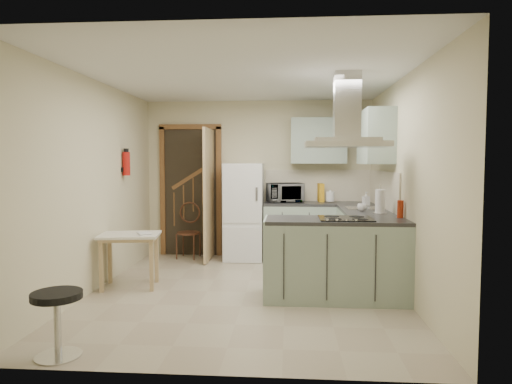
# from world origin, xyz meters

# --- Properties ---
(floor) EXTENTS (4.20, 4.20, 0.00)m
(floor) POSITION_xyz_m (0.00, 0.00, 0.00)
(floor) COLOR tan
(floor) RESTS_ON ground
(ceiling) EXTENTS (4.20, 4.20, 0.00)m
(ceiling) POSITION_xyz_m (0.00, 0.00, 2.50)
(ceiling) COLOR silver
(ceiling) RESTS_ON back_wall
(back_wall) EXTENTS (3.60, 0.00, 3.60)m
(back_wall) POSITION_xyz_m (0.00, 2.10, 1.25)
(back_wall) COLOR beige
(back_wall) RESTS_ON floor
(left_wall) EXTENTS (0.00, 4.20, 4.20)m
(left_wall) POSITION_xyz_m (-1.80, 0.00, 1.25)
(left_wall) COLOR beige
(left_wall) RESTS_ON floor
(right_wall) EXTENTS (0.00, 4.20, 4.20)m
(right_wall) POSITION_xyz_m (1.80, 0.00, 1.25)
(right_wall) COLOR beige
(right_wall) RESTS_ON floor
(doorway) EXTENTS (1.10, 0.12, 2.10)m
(doorway) POSITION_xyz_m (-1.10, 2.07, 1.05)
(doorway) COLOR brown
(doorway) RESTS_ON floor
(fridge) EXTENTS (0.60, 0.60, 1.50)m
(fridge) POSITION_xyz_m (-0.20, 1.80, 0.75)
(fridge) COLOR white
(fridge) RESTS_ON floor
(counter_back) EXTENTS (1.08, 0.60, 0.90)m
(counter_back) POSITION_xyz_m (0.66, 1.80, 0.45)
(counter_back) COLOR #9EB2A0
(counter_back) RESTS_ON floor
(counter_right) EXTENTS (0.60, 1.95, 0.90)m
(counter_right) POSITION_xyz_m (1.50, 1.12, 0.45)
(counter_right) COLOR #9EB2A0
(counter_right) RESTS_ON floor
(splashback) EXTENTS (1.68, 0.02, 0.50)m
(splashback) POSITION_xyz_m (0.96, 2.09, 1.15)
(splashback) COLOR beige
(splashback) RESTS_ON counter_back
(wall_cabinet_back) EXTENTS (0.85, 0.35, 0.70)m
(wall_cabinet_back) POSITION_xyz_m (0.95, 1.93, 1.85)
(wall_cabinet_back) COLOR #9EB2A0
(wall_cabinet_back) RESTS_ON back_wall
(wall_cabinet_right) EXTENTS (0.35, 0.90, 0.70)m
(wall_cabinet_right) POSITION_xyz_m (1.62, 0.85, 1.85)
(wall_cabinet_right) COLOR #9EB2A0
(wall_cabinet_right) RESTS_ON right_wall
(peninsula) EXTENTS (1.55, 0.65, 0.90)m
(peninsula) POSITION_xyz_m (1.02, -0.18, 0.45)
(peninsula) COLOR #9EB2A0
(peninsula) RESTS_ON floor
(hob) EXTENTS (0.58, 0.50, 0.01)m
(hob) POSITION_xyz_m (1.12, -0.18, 0.91)
(hob) COLOR black
(hob) RESTS_ON peninsula
(extractor_hood) EXTENTS (0.90, 0.55, 0.10)m
(extractor_hood) POSITION_xyz_m (1.12, -0.18, 1.72)
(extractor_hood) COLOR silver
(extractor_hood) RESTS_ON ceiling
(sink) EXTENTS (0.45, 0.40, 0.01)m
(sink) POSITION_xyz_m (1.50, 0.95, 0.91)
(sink) COLOR silver
(sink) RESTS_ON counter_right
(fire_extinguisher) EXTENTS (0.10, 0.10, 0.32)m
(fire_extinguisher) POSITION_xyz_m (-1.74, 0.90, 1.50)
(fire_extinguisher) COLOR #B2140F
(fire_extinguisher) RESTS_ON left_wall
(drop_leaf_table) EXTENTS (0.77, 0.62, 0.66)m
(drop_leaf_table) POSITION_xyz_m (-1.43, 0.12, 0.33)
(drop_leaf_table) COLOR #D5BF83
(drop_leaf_table) RESTS_ON floor
(bentwood_chair) EXTENTS (0.40, 0.40, 0.80)m
(bentwood_chair) POSITION_xyz_m (-1.09, 1.82, 0.40)
(bentwood_chair) COLOR #51261B
(bentwood_chair) RESTS_ON floor
(stool) EXTENTS (0.49, 0.49, 0.52)m
(stool) POSITION_xyz_m (-1.30, -1.87, 0.26)
(stool) COLOR black
(stool) RESTS_ON floor
(microwave) EXTENTS (0.61, 0.49, 0.29)m
(microwave) POSITION_xyz_m (0.44, 1.86, 1.05)
(microwave) COLOR black
(microwave) RESTS_ON counter_back
(kettle) EXTENTS (0.14, 0.14, 0.19)m
(kettle) POSITION_xyz_m (1.13, 1.82, 0.99)
(kettle) COLOR white
(kettle) RESTS_ON counter_back
(cereal_box) EXTENTS (0.10, 0.20, 0.29)m
(cereal_box) POSITION_xyz_m (1.00, 1.96, 1.04)
(cereal_box) COLOR gold
(cereal_box) RESTS_ON counter_back
(soap_bottle) EXTENTS (0.11, 0.11, 0.19)m
(soap_bottle) POSITION_xyz_m (1.61, 1.39, 1.00)
(soap_bottle) COLOR #ADABB7
(soap_bottle) RESTS_ON counter_right
(paper_towel) EXTENTS (0.12, 0.12, 0.30)m
(paper_towel) POSITION_xyz_m (1.60, 0.35, 1.05)
(paper_towel) COLOR silver
(paper_towel) RESTS_ON counter_right
(cup) EXTENTS (0.15, 0.15, 0.10)m
(cup) POSITION_xyz_m (1.43, 0.62, 0.95)
(cup) COLOR silver
(cup) RESTS_ON counter_right
(red_bottle) EXTENTS (0.08, 0.08, 0.20)m
(red_bottle) POSITION_xyz_m (1.75, -0.04, 1.00)
(red_bottle) COLOR #A92B0E
(red_bottle) RESTS_ON peninsula
(book) EXTENTS (0.23, 0.24, 0.09)m
(book) POSITION_xyz_m (-1.31, 0.07, 0.70)
(book) COLOR #9F4735
(book) RESTS_ON drop_leaf_table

